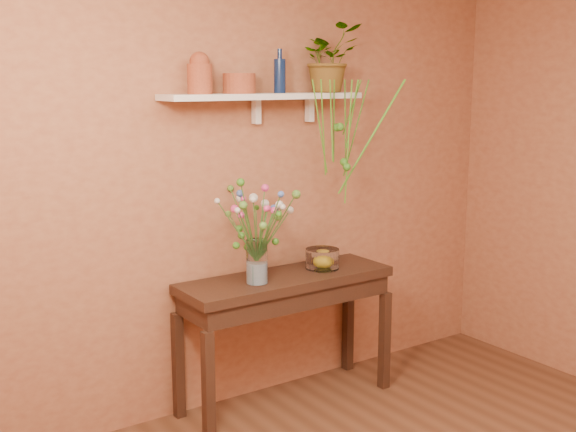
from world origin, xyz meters
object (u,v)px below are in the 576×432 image
Objects in this scene: terracotta_jug at (200,74)px; blue_bottle at (280,75)px; spider_plant at (329,58)px; sideboard at (286,294)px; glass_vase at (257,265)px; glass_bowl at (322,259)px; bouquet at (258,213)px.

terracotta_jug is 0.53m from blue_bottle.
spider_plant reaches higher than terracotta_jug.
terracotta_jug is at bearing 166.72° from sideboard.
spider_plant is at bearing 3.29° from blue_bottle.
sideboard is at bearing 10.72° from glass_vase.
terracotta_jug is at bearing 171.59° from glass_bowl.
glass_vase is (-0.26, -0.15, -1.10)m from blue_bottle.
spider_plant reaches higher than blue_bottle.
terracotta_jug is 1.41m from glass_bowl.
blue_bottle is at bearing 29.31° from glass_vase.
glass_vase is 0.49× the size of bouquet.
bouquet reaches higher than glass_bowl.
terracotta_jug is at bearing 178.22° from blue_bottle.
glass_bowl is (0.50, 0.04, -0.36)m from bouquet.
bouquet is (-0.22, -0.04, 0.54)m from sideboard.
bouquet reaches higher than glass_vase.
glass_bowl is (0.26, -0.10, -1.15)m from blue_bottle.
terracotta_jug is at bearing -179.64° from spider_plant.
spider_plant is 0.78× the size of bouquet.
bouquet is 2.53× the size of glass_bowl.
blue_bottle is 1.19m from glass_bowl.
spider_plant reaches higher than glass_bowl.
sideboard is 6.40× the size of glass_bowl.
sideboard is 0.34m from glass_vase.
terracotta_jug is 0.55× the size of spider_plant.
blue_bottle is 0.40m from spider_plant.
spider_plant is at bearing 43.52° from glass_bowl.
sideboard is at bearing -163.06° from spider_plant.
glass_bowl is (0.28, 0.00, 0.18)m from sideboard.
bouquet reaches higher than sideboard.
glass_vase is at bearing -160.38° from bouquet.
blue_bottle reaches higher than terracotta_jug.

